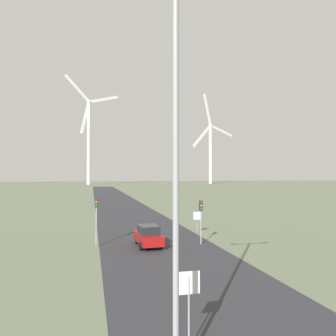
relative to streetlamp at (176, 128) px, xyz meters
The scene contains 9 objects.
road_surface 44.54m from the streetlamp, 85.76° to the left, with size 10.00×240.00×0.01m.
streetlamp is the anchor object (origin of this frame).
stop_sign_near 5.99m from the streetlamp, 62.79° to the left, with size 0.81×0.07×2.76m.
stop_sign_far 25.54m from the streetlamp, 70.32° to the left, with size 0.81×0.07×2.28m.
traffic_light_post_near_left 20.24m from the streetlamp, 95.77° to the left, with size 0.28×0.34×4.26m.
traffic_light_post_near_right 20.18m from the streetlamp, 68.94° to the left, with size 0.28×0.34×3.88m.
car_approaching 19.85m from the streetlamp, 82.72° to the left, with size 2.04×4.20×1.83m.
wind_turbine_left 202.99m from the streetlamp, 91.20° to the left, with size 33.45×14.48×67.02m.
wind_turbine_center 219.73m from the streetlamp, 69.16° to the left, with size 35.13×15.27×61.99m.
Camera 1 is at (-5.65, -5.05, 6.17)m, focal length 35.00 mm.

